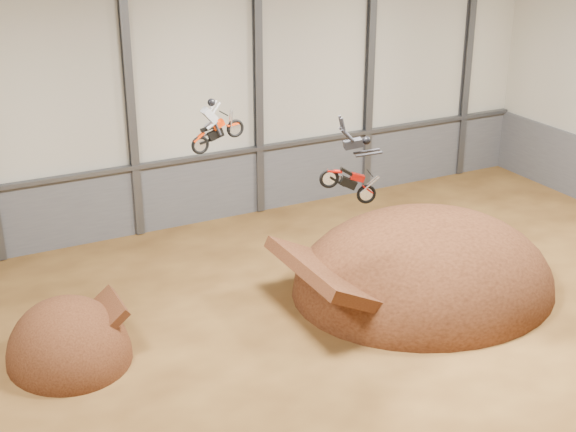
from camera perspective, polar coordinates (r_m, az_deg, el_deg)
The scene contains 12 objects.
floor at distance 30.03m, azimuth 4.47°, elevation -10.16°, with size 40.00×40.00×0.00m, color #503215.
back_wall at distance 39.91m, azimuth -6.66°, elevation 8.99°, with size 40.00×0.10×14.00m, color beige.
lower_band_back at distance 41.33m, azimuth -6.29°, elevation 1.86°, with size 39.80×0.18×3.50m, color #585960.
steel_rail at distance 40.61m, azimuth -6.31°, elevation 4.18°, with size 39.80×0.35×0.20m, color #47494F.
steel_column_2 at distance 38.71m, azimuth -11.20°, elevation 8.30°, with size 0.40×0.36×13.90m, color #47494F.
steel_column_3 at distance 40.99m, azimuth -2.15°, elevation 9.48°, with size 0.40×0.36×13.90m, color #47494F.
steel_column_4 at distance 44.17m, azimuth 5.83°, elevation 10.31°, with size 0.40×0.36×13.90m, color #47494F.
steel_column_5 at distance 48.06m, azimuth 12.65°, elevation 10.87°, with size 0.40×0.36×13.90m, color #47494F.
takeoff_ramp at distance 31.14m, azimuth -15.23°, elevation -9.68°, with size 4.52×5.22×4.52m, color #371A0D.
landing_ramp at distance 35.40m, azimuth 9.57°, elevation -5.07°, with size 11.67×10.32×6.73m, color #371A0D.
fmx_rider_a at distance 29.22m, azimuth -4.88°, elevation 6.88°, with size 2.14×0.81×1.93m, color #EC3404, non-canonical shape.
fmx_rider_b at distance 28.88m, azimuth 4.03°, elevation 3.91°, with size 3.03×0.87×2.60m, color #BF0E06, non-canonical shape.
Camera 1 is at (-13.63, -21.40, 16.08)m, focal length 50.00 mm.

